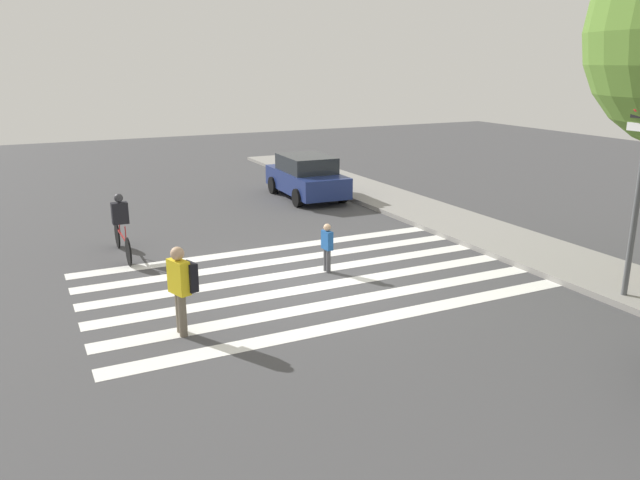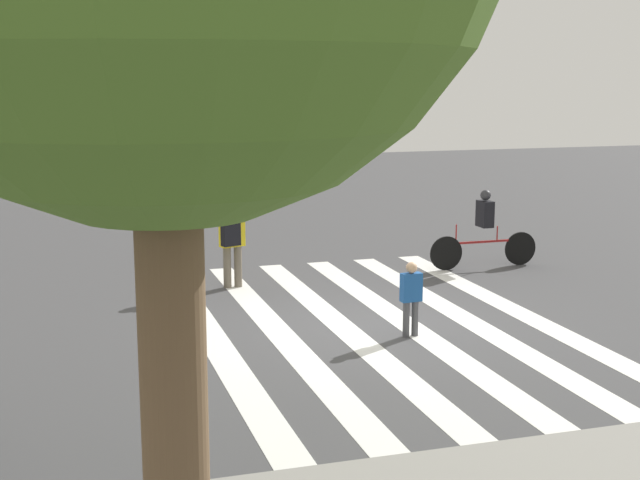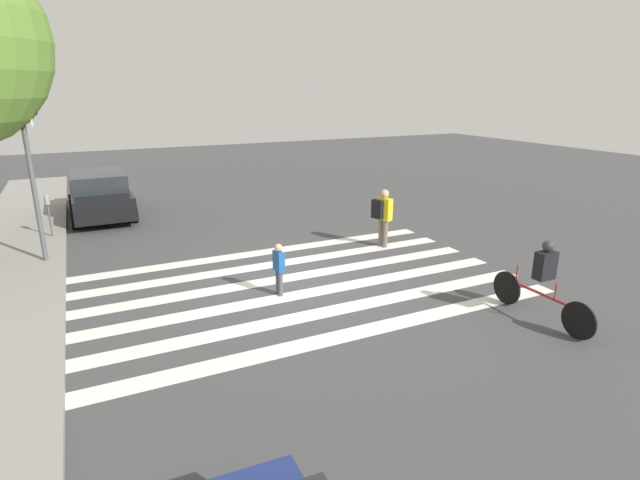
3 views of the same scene
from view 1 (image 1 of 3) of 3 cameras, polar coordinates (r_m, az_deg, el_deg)
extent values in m
plane|color=#444447|center=(14.43, -1.25, -3.67)|extent=(60.00, 60.00, 0.00)
cube|color=gray|center=(17.82, 17.31, -0.32)|extent=(36.00, 2.50, 0.14)
cube|color=white|center=(16.75, -5.07, -0.90)|extent=(0.47, 10.00, 0.01)
cube|color=white|center=(15.81, -3.68, -1.91)|extent=(0.47, 10.00, 0.01)
cube|color=white|center=(14.88, -2.11, -3.04)|extent=(0.47, 10.00, 0.01)
cube|color=white|center=(13.97, -0.33, -4.32)|extent=(0.47, 10.00, 0.01)
cube|color=white|center=(13.09, 1.70, -5.76)|extent=(0.47, 10.00, 0.01)
cube|color=white|center=(12.23, 4.03, -7.41)|extent=(0.47, 10.00, 0.01)
cylinder|color=#515456|center=(14.05, 27.15, 4.27)|extent=(0.12, 0.12, 4.85)
sphere|color=#59470F|center=(13.56, 27.16, 11.65)|extent=(0.15, 0.15, 0.15)
sphere|color=red|center=(13.57, 27.04, 10.68)|extent=(0.15, 0.15, 0.15)
cylinder|color=#6B6051|center=(11.89, -12.70, -6.42)|extent=(0.15, 0.15, 0.80)
cylinder|color=#6B6051|center=(11.70, -12.45, -6.78)|extent=(0.15, 0.15, 0.80)
cube|color=yellow|center=(11.54, -12.79, -3.31)|extent=(0.51, 0.35, 0.63)
sphere|color=tan|center=(11.41, -12.92, -1.22)|extent=(0.25, 0.25, 0.25)
cube|color=black|center=(11.53, -11.86, -3.28)|extent=(0.38, 0.27, 0.53)
cylinder|color=#4C4C51|center=(14.96, 0.52, -1.80)|extent=(0.11, 0.11, 0.56)
cylinder|color=#4C4C51|center=(14.83, 0.78, -1.96)|extent=(0.11, 0.11, 0.56)
cube|color=#1E5199|center=(14.75, 0.65, -0.01)|extent=(0.34, 0.17, 0.45)
sphere|color=tan|center=(14.67, 0.66, 1.16)|extent=(0.18, 0.18, 0.18)
cylinder|color=black|center=(16.02, -17.11, -1.04)|extent=(0.72, 0.04, 0.72)
cylinder|color=black|center=(17.67, -18.05, 0.45)|extent=(0.72, 0.04, 0.72)
cube|color=maroon|center=(16.79, -17.66, 0.38)|extent=(1.47, 0.04, 0.04)
cylinder|color=maroon|center=(17.04, -17.86, 1.15)|extent=(0.03, 0.03, 0.32)
cylinder|color=maroon|center=(16.12, -17.35, 0.51)|extent=(0.03, 0.03, 0.40)
cube|color=black|center=(16.65, -17.83, 2.36)|extent=(0.24, 0.40, 0.55)
sphere|color=#333338|center=(16.57, -17.94, 3.68)|extent=(0.22, 0.22, 0.22)
cube|color=navy|center=(23.04, -1.25, 5.41)|extent=(4.15, 1.92, 0.73)
cube|color=#23282D|center=(22.93, -1.26, 7.01)|extent=(2.31, 1.70, 0.58)
cylinder|color=black|center=(22.31, 2.06, 4.25)|extent=(0.65, 0.22, 0.64)
cylinder|color=black|center=(21.63, -2.06, 3.88)|extent=(0.65, 0.22, 0.64)
cylinder|color=black|center=(24.57, -0.52, 5.35)|extent=(0.65, 0.22, 0.64)
cylinder|color=black|center=(23.95, -4.32, 5.03)|extent=(0.65, 0.22, 0.64)
camera|label=2|loc=(20.19, 43.18, 9.50)|focal=50.00mm
camera|label=3|loc=(24.49, -1.88, 15.02)|focal=28.00mm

